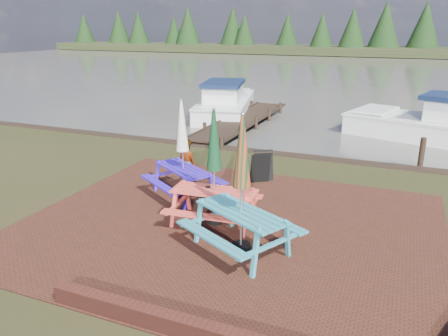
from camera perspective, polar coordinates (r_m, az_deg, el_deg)
ground at (r=8.98m, az=-1.83°, el=-10.13°), size 120.00×120.00×0.00m
paving at (r=9.80m, az=0.59°, el=-7.53°), size 9.00×7.50×0.02m
water at (r=44.52m, az=18.58°, el=11.72°), size 120.00×60.00×0.02m
far_treeline at (r=73.28m, az=20.82°, el=16.23°), size 120.00×10.00×8.10m
picnic_table_teal at (r=8.44m, az=2.28°, el=-4.86°), size 2.56×2.47×2.73m
picnic_table_red at (r=9.60m, az=-1.28°, el=-2.24°), size 2.02×1.83×2.61m
picnic_table_blue at (r=11.23m, az=-5.37°, el=0.56°), size 2.39×2.33×2.51m
chalkboard at (r=12.35m, az=4.99°, el=0.16°), size 0.58×0.78×0.89m
jetty at (r=20.11m, az=2.31°, el=6.23°), size 1.76×9.08×1.00m
boat_jetty at (r=22.80m, az=0.20°, el=8.38°), size 3.92×7.21×1.98m
person at (r=13.37m, az=-4.84°, el=3.73°), size 0.79×0.63×1.89m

